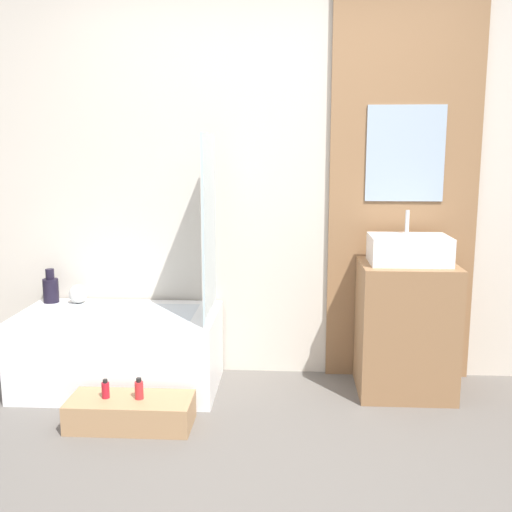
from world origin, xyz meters
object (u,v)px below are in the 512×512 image
sink (409,249)px  bottle_soap_secondary (139,390)px  vase_tall_dark (51,289)px  wooden_step_bench (131,412)px  bottle_soap_primary (106,390)px  bathtub (120,350)px  vase_round_light (78,294)px

sink → bottle_soap_secondary: size_ratio=3.99×
vase_tall_dark → wooden_step_bench: bearing=-46.0°
sink → bottle_soap_primary: bearing=-161.3°
wooden_step_bench → bottle_soap_secondary: size_ratio=5.74×
bathtub → wooden_step_bench: bathtub is taller
vase_tall_dark → bottle_soap_secondary: (0.76, -0.74, -0.37)m
bathtub → vase_tall_dark: 0.65m
wooden_step_bench → sink: (1.55, 0.57, 0.81)m
sink → bottle_soap_secondary: 1.75m
wooden_step_bench → vase_round_light: size_ratio=5.54×
bathtub → vase_tall_dark: vase_tall_dark is taller
vase_round_light → bottle_soap_primary: (0.39, -0.73, -0.34)m
bathtub → bottle_soap_primary: (0.07, -0.51, -0.04)m
bottle_soap_primary → bathtub: bearing=97.7°
bathtub → wooden_step_bench: (0.20, -0.51, -0.17)m
vase_round_light → vase_tall_dark: bearing=176.9°
bathtub → bottle_soap_primary: 0.52m
vase_round_light → bottle_soap_secondary: vase_round_light is taller
bathtub → sink: size_ratio=2.62×
bathtub → bottle_soap_primary: bearing=-82.3°
bottle_soap_primary → bottle_soap_secondary: size_ratio=0.90×
bottle_soap_secondary → bottle_soap_primary: bearing=-180.0°
vase_tall_dark → bottle_soap_primary: size_ratio=2.12×
wooden_step_bench → vase_round_light: vase_round_light is taller
wooden_step_bench → vase_tall_dark: 1.14m
bottle_soap_secondary → bathtub: bearing=116.2°
bathtub → wooden_step_bench: size_ratio=1.83×
bathtub → vase_round_light: vase_round_light is taller
bathtub → vase_round_light: size_ratio=10.11×
wooden_step_bench → bottle_soap_secondary: bearing=0.0°
bathtub → vase_round_light: (-0.32, 0.21, 0.30)m
wooden_step_bench → sink: sink is taller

